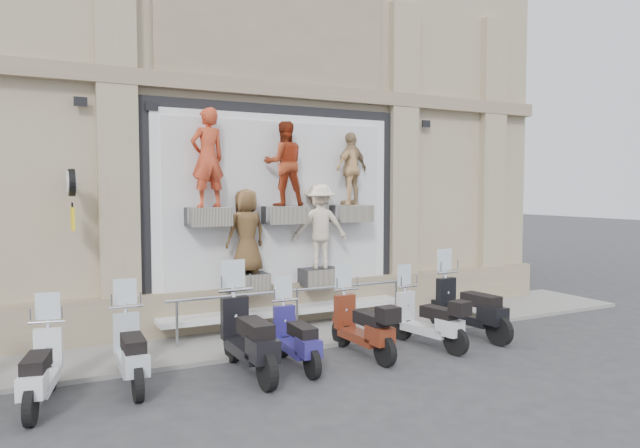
# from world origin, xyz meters

# --- Properties ---
(ground) EXTENTS (90.00, 90.00, 0.00)m
(ground) POSITION_xyz_m (0.00, 0.00, 0.00)
(ground) COLOR #2F2F32
(ground) RESTS_ON ground
(sidewalk) EXTENTS (16.00, 2.20, 0.08)m
(sidewalk) POSITION_xyz_m (0.00, 2.10, 0.04)
(sidewalk) COLOR gray
(sidewalk) RESTS_ON ground
(building) EXTENTS (14.00, 8.60, 12.00)m
(building) POSITION_xyz_m (0.00, 7.00, 6.00)
(building) COLOR tan
(building) RESTS_ON ground
(shop_vitrine) EXTENTS (5.60, 0.94, 4.30)m
(shop_vitrine) POSITION_xyz_m (0.04, 2.74, 2.40)
(shop_vitrine) COLOR black
(shop_vitrine) RESTS_ON ground
(guard_rail) EXTENTS (5.06, 0.10, 0.93)m
(guard_rail) POSITION_xyz_m (0.00, 2.00, 0.47)
(guard_rail) COLOR #9EA0A5
(guard_rail) RESTS_ON ground
(clock_sign_bracket) EXTENTS (0.10, 0.80, 1.02)m
(clock_sign_bracket) POSITION_xyz_m (-3.90, 2.47, 2.80)
(clock_sign_bracket) COLOR black
(clock_sign_bracket) RESTS_ON ground
(scooter_b) EXTENTS (0.85, 1.80, 1.41)m
(scooter_b) POSITION_xyz_m (-4.46, 0.29, 0.70)
(scooter_b) COLOR silver
(scooter_b) RESTS_ON ground
(scooter_c) EXTENTS (0.59, 1.84, 1.48)m
(scooter_c) POSITION_xyz_m (-3.29, 0.56, 0.74)
(scooter_c) COLOR #A4ACB2
(scooter_c) RESTS_ON ground
(scooter_d) EXTENTS (0.62, 2.09, 1.70)m
(scooter_d) POSITION_xyz_m (-1.62, 0.26, 0.85)
(scooter_d) COLOR black
(scooter_d) RESTS_ON ground
(scooter_e) EXTENTS (0.55, 1.72, 1.39)m
(scooter_e) POSITION_xyz_m (-0.81, 0.27, 0.69)
(scooter_e) COLOR navy
(scooter_e) RESTS_ON ground
(scooter_f) EXTENTS (0.61, 1.85, 1.49)m
(scooter_f) POSITION_xyz_m (0.45, 0.33, 0.74)
(scooter_f) COLOR #5E2110
(scooter_f) RESTS_ON ground
(scooter_g) EXTENTS (0.84, 1.83, 1.44)m
(scooter_g) POSITION_xyz_m (1.78, 0.25, 0.72)
(scooter_g) COLOR #BABDC1
(scooter_g) RESTS_ON ground
(scooter_h) EXTENTS (0.78, 2.07, 1.64)m
(scooter_h) POSITION_xyz_m (2.93, 0.47, 0.82)
(scooter_h) COLOR black
(scooter_h) RESTS_ON ground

